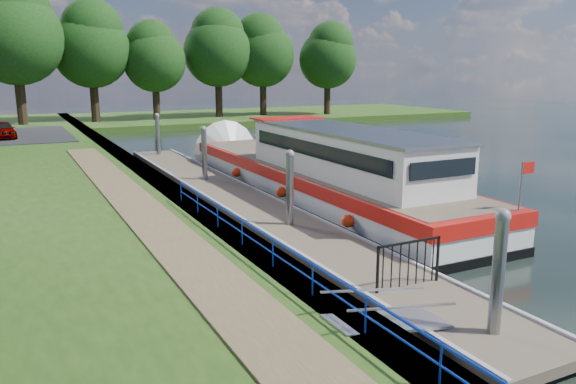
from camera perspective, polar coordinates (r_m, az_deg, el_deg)
name	(u,v)px	position (r m, az deg, el deg)	size (l,w,h in m)	color
ground	(473,340)	(12.73, 18.31, -14.09)	(160.00, 160.00, 0.00)	black
bank_edge	(166,195)	(24.17, -12.27, -0.26)	(1.10, 90.00, 0.78)	#473D2D
far_bank	(209,118)	(63.47, -8.01, 7.47)	(60.00, 18.00, 0.60)	#254313
footpath	(165,233)	(17.04, -12.38, -4.09)	(1.60, 40.00, 0.05)	brown
blue_fence	(291,258)	(12.94, 0.34, -6.70)	(0.04, 18.04, 0.72)	#0C2DBF
pontoon	(240,203)	(23.12, -4.87, -1.10)	(2.50, 30.00, 0.56)	brown
mooring_piles	(240,177)	(22.89, -4.92, 1.57)	(0.30, 27.30, 3.55)	gray
gangway	(388,320)	(11.68, 10.12, -12.72)	(2.58, 1.00, 0.92)	#A5A8AD
gate_panel	(409,257)	(13.80, 12.18, -6.49)	(1.85, 0.05, 1.15)	black
barge	(310,172)	(24.98, 2.25, 2.06)	(4.36, 21.15, 4.78)	black
horizon_trees	(78,43)	(57.03, -20.56, 13.99)	(54.38, 10.03, 12.87)	#332316
car_a	(3,130)	(44.18, -26.96, 5.66)	(1.40, 3.47, 1.18)	#999999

